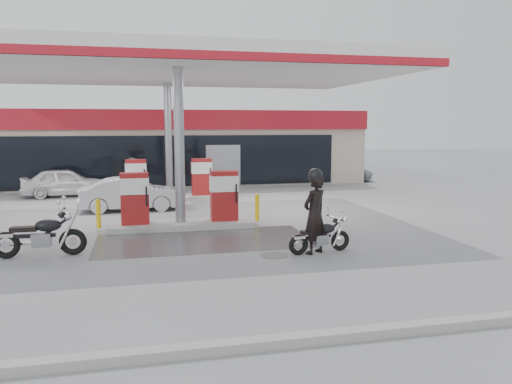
# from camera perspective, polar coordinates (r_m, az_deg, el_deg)

# --- Properties ---
(ground) EXTENTS (90.00, 90.00, 0.00)m
(ground) POSITION_cam_1_polar(r_m,az_deg,el_deg) (14.17, -7.93, -5.64)
(ground) COLOR gray
(ground) RESTS_ON ground
(wet_patch) EXTENTS (6.00, 3.00, 0.00)m
(wet_patch) POSITION_cam_1_polar(r_m,az_deg,el_deg) (14.22, -5.91, -5.55)
(wet_patch) COLOR #4C4C4F
(wet_patch) RESTS_ON ground
(drain_cover) EXTENTS (0.70, 0.70, 0.01)m
(drain_cover) POSITION_cam_1_polar(r_m,az_deg,el_deg) (12.59, 2.08, -7.25)
(drain_cover) COLOR #38383A
(drain_cover) RESTS_ON ground
(kerb) EXTENTS (28.00, 0.25, 0.15)m
(kerb) POSITION_cam_1_polar(r_m,az_deg,el_deg) (7.55, -2.90, -17.22)
(kerb) COLOR gray
(kerb) RESTS_ON ground
(store_building) EXTENTS (22.00, 8.22, 4.00)m
(store_building) POSITION_cam_1_polar(r_m,az_deg,el_deg) (29.73, -10.78, 5.19)
(store_building) COLOR beige
(store_building) RESTS_ON ground
(canopy) EXTENTS (16.00, 10.02, 5.51)m
(canopy) POSITION_cam_1_polar(r_m,az_deg,el_deg) (18.89, -9.65, 13.74)
(canopy) COLOR silver
(canopy) RESTS_ON ground
(pump_island_near) EXTENTS (5.14, 1.30, 1.78)m
(pump_island_near) POSITION_cam_1_polar(r_m,az_deg,el_deg) (15.99, -8.63, -1.53)
(pump_island_near) COLOR #9E9E99
(pump_island_near) RESTS_ON ground
(pump_island_far) EXTENTS (5.14, 1.30, 1.78)m
(pump_island_far) POSITION_cam_1_polar(r_m,az_deg,el_deg) (21.92, -9.86, 0.94)
(pump_island_far) COLOR #9E9E99
(pump_island_far) RESTS_ON ground
(main_motorcycle) EXTENTS (1.74, 0.67, 0.90)m
(main_motorcycle) POSITION_cam_1_polar(r_m,az_deg,el_deg) (12.88, 7.41, -5.17)
(main_motorcycle) COLOR black
(main_motorcycle) RESTS_ON ground
(biker_main) EXTENTS (0.89, 0.81, 2.04)m
(biker_main) POSITION_cam_1_polar(r_m,az_deg,el_deg) (12.66, 6.73, -2.51)
(biker_main) COLOR black
(biker_main) RESTS_ON ground
(parked_motorcycle) EXTENTS (2.22, 0.85, 1.14)m
(parked_motorcycle) POSITION_cam_1_polar(r_m,az_deg,el_deg) (13.46, -23.35, -4.71)
(parked_motorcycle) COLOR black
(parked_motorcycle) RESTS_ON ground
(sedan_white) EXTENTS (3.94, 1.95, 1.29)m
(sedan_white) POSITION_cam_1_polar(r_m,az_deg,el_deg) (24.32, -20.95, 1.05)
(sedan_white) COLOR silver
(sedan_white) RESTS_ON ground
(attendant) EXTENTS (0.83, 0.99, 1.81)m
(attendant) POSITION_cam_1_polar(r_m,az_deg,el_deg) (22.87, -13.85, 1.60)
(attendant) COLOR slate
(attendant) RESTS_ON ground
(hatchback_silver) EXTENTS (3.86, 1.40, 1.26)m
(hatchback_silver) POSITION_cam_1_polar(r_m,az_deg,el_deg) (19.52, -14.08, -0.23)
(hatchback_silver) COLOR #AEB0B7
(hatchback_silver) RESTS_ON ground
(parked_car_right) EXTENTS (4.40, 3.00, 1.12)m
(parked_car_right) POSITION_cam_1_polar(r_m,az_deg,el_deg) (29.45, 9.35, 2.37)
(parked_car_right) COLOR #979A9E
(parked_car_right) RESTS_ON ground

